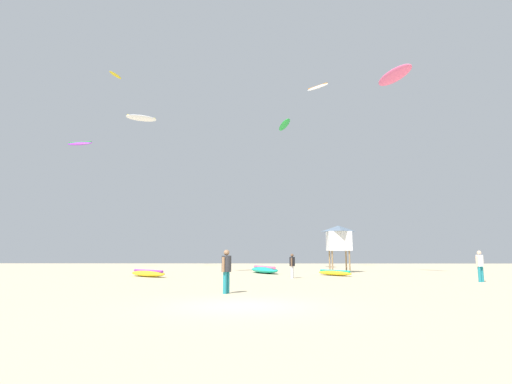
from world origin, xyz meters
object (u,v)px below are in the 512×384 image
Objects in this scene: kite_aloft_1 at (318,87)px; kite_aloft_3 at (141,118)px; kite_grounded_near at (264,270)px; kite_aloft_2 at (394,75)px; kite_grounded_mid at (335,273)px; person_foreground at (226,268)px; kite_aloft_4 at (115,75)px; kite_grounded_far at (148,273)px; person_left at (480,264)px; lifeguard_tower at (339,238)px; person_midground at (292,264)px; kite_aloft_6 at (80,143)px; kite_aloft_0 at (284,125)px.

kite_aloft_1 is 0.74× the size of kite_aloft_3.
kite_aloft_2 is at bearing -20.10° from kite_grounded_near.
kite_grounded_mid is 1.20× the size of kite_aloft_1.
person_foreground is 47.04m from kite_aloft_4.
kite_aloft_4 is at bearing 171.60° from kite_aloft_1.
kite_grounded_far is at bearing -145.98° from kite_grounded_near.
lifeguard_tower is (-5.76, 12.85, 2.01)m from person_left.
kite_grounded_near is at bearing -154.88° from person_left.
person_foreground is at bearing -66.59° from kite_aloft_3.
person_foreground is 0.51× the size of kite_grounded_mid.
lifeguard_tower is (1.42, 5.77, 2.86)m from kite_grounded_mid.
lifeguard_tower is 22.15m from kite_aloft_1.
person_midground is at bearing -50.65° from kite_aloft_3.
kite_aloft_3 is (-17.20, 20.98, 17.49)m from person_midground.
kite_aloft_4 reaches higher than person_foreground.
person_midground is 41.31m from kite_aloft_4.
person_midground is 0.31× the size of kite_grounded_near.
kite_aloft_4 is at bearing 150.52° from lifeguard_tower.
lifeguard_tower is (8.24, 20.12, 2.03)m from person_foreground.
kite_grounded_mid is (5.28, -3.80, -0.09)m from kite_grounded_near.
person_foreground is 0.68× the size of kite_aloft_4.
person_left is at bearing -41.13° from kite_grounded_near.
kite_aloft_6 is at bearing -179.74° from kite_aloft_1.
person_midground is at bearing -91.41° from kite_aloft_0.
kite_aloft_6 is (-7.25, -0.59, -3.39)m from kite_aloft_3.
kite_aloft_2 reaches higher than person_left.
kite_grounded_far is at bearing -62.34° from kite_aloft_4.
kite_aloft_6 is (-2.34, -4.11, -10.74)m from kite_aloft_4.
person_midground is 0.42× the size of kite_aloft_3.
kite_aloft_3 is at bearing -35.64° from kite_aloft_4.
kite_grounded_far is at bearing -128.04° from person_left.
person_midground is 0.57× the size of kite_aloft_1.
person_left is 0.52× the size of kite_grounded_mid.
person_midground is 29.89m from kite_aloft_1.
kite_aloft_3 is (-27.78, 24.56, 17.39)m from person_left.
lifeguard_tower is 14.50m from kite_aloft_0.
kite_aloft_3 reaches higher than kite_aloft_0.
kite_aloft_4 is 11.74m from kite_aloft_6.
kite_grounded_mid is 0.89× the size of kite_aloft_3.
kite_aloft_1 reaches higher than kite_grounded_near.
person_midground is at bearing -39.82° from kite_aloft_6.
kite_aloft_0 is 1.04× the size of kite_aloft_3.
lifeguard_tower is at bearing -27.99° from kite_aloft_3.
person_midground is at bearing -132.46° from person_left.
person_foreground is 0.47× the size of kite_grounded_far.
kite_aloft_3 reaches higher than person_foreground.
person_foreground is 1.09× the size of person_midground.
kite_aloft_0 is (-3.03, 11.66, 15.34)m from kite_grounded_mid.
kite_aloft_0 reaches higher than kite_grounded_mid.
kite_aloft_4 reaches higher than person_left.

